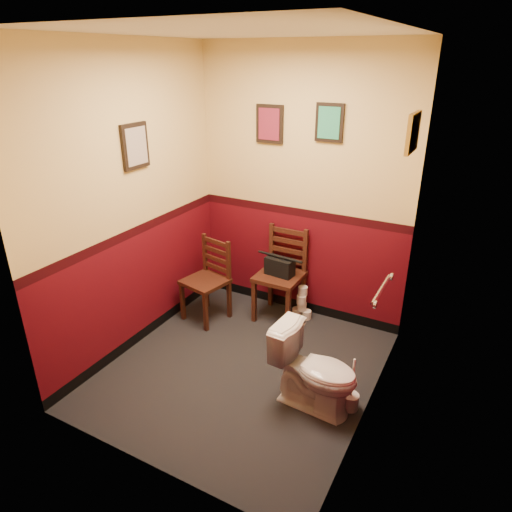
{
  "coord_description": "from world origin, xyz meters",
  "views": [
    {
      "loc": [
        1.66,
        -2.86,
        2.55
      ],
      "look_at": [
        0.0,
        0.25,
        1.0
      ],
      "focal_mm": 32.0,
      "sensor_mm": 36.0,
      "label": 1
    }
  ],
  "objects": [
    {
      "name": "wall_front",
      "position": [
        0.0,
        -1.2,
        1.35
      ],
      "size": [
        2.2,
        0.0,
        2.7
      ],
      "primitive_type": "cube",
      "rotation": [
        -1.57,
        0.0,
        0.0
      ],
      "color": "#4D0810",
      "rests_on": "ground"
    },
    {
      "name": "framed_print_back_a",
      "position": [
        -0.35,
        1.18,
        1.95
      ],
      "size": [
        0.28,
        0.04,
        0.36
      ],
      "color": "black",
      "rests_on": "wall_back"
    },
    {
      "name": "framed_print_left",
      "position": [
        -1.08,
        0.1,
        1.85
      ],
      "size": [
        0.04,
        0.3,
        0.38
      ],
      "color": "black",
      "rests_on": "wall_left"
    },
    {
      "name": "framed_print_right",
      "position": [
        1.08,
        0.6,
        2.05
      ],
      "size": [
        0.04,
        0.34,
        0.28
      ],
      "color": "olive",
      "rests_on": "wall_right"
    },
    {
      "name": "floor",
      "position": [
        0.0,
        0.0,
        0.0
      ],
      "size": [
        2.2,
        2.4,
        0.0
      ],
      "primitive_type": "cube",
      "color": "black",
      "rests_on": "ground"
    },
    {
      "name": "wall_left",
      "position": [
        -1.1,
        0.0,
        1.35
      ],
      "size": [
        0.0,
        2.4,
        2.7
      ],
      "primitive_type": "cube",
      "rotation": [
        1.57,
        0.0,
        1.57
      ],
      "color": "#4D0810",
      "rests_on": "ground"
    },
    {
      "name": "toilet",
      "position": [
        0.72,
        -0.13,
        0.33
      ],
      "size": [
        0.71,
        0.43,
        0.67
      ],
      "primitive_type": "imported",
      "rotation": [
        0.0,
        0.0,
        1.5
      ],
      "color": "white",
      "rests_on": "floor"
    },
    {
      "name": "grab_bar",
      "position": [
        1.07,
        0.25,
        0.95
      ],
      "size": [
        0.05,
        0.56,
        0.06
      ],
      "color": "silver",
      "rests_on": "wall_right"
    },
    {
      "name": "ceiling",
      "position": [
        0.0,
        0.0,
        2.7
      ],
      "size": [
        2.2,
        2.4,
        0.0
      ],
      "primitive_type": "cube",
      "rotation": [
        3.14,
        0.0,
        0.0
      ],
      "color": "silver",
      "rests_on": "ground"
    },
    {
      "name": "wall_right",
      "position": [
        1.1,
        0.0,
        1.35
      ],
      "size": [
        0.0,
        2.4,
        2.7
      ],
      "primitive_type": "cube",
      "rotation": [
        1.57,
        0.0,
        -1.57
      ],
      "color": "#4D0810",
      "rests_on": "ground"
    },
    {
      "name": "handbag",
      "position": [
        -0.1,
        0.95,
        0.59
      ],
      "size": [
        0.3,
        0.17,
        0.21
      ],
      "rotation": [
        0.0,
        0.0,
        -0.09
      ],
      "color": "black",
      "rests_on": "chair_right"
    },
    {
      "name": "chair_left",
      "position": [
        -0.76,
        0.61,
        0.43
      ],
      "size": [
        0.47,
        0.47,
        0.86
      ],
      "rotation": [
        0.0,
        0.0,
        -0.21
      ],
      "color": "#421E13",
      "rests_on": "floor"
    },
    {
      "name": "toilet_brush",
      "position": [
        0.99,
        -0.03,
        0.08
      ],
      "size": [
        0.13,
        0.13,
        0.47
      ],
      "color": "silver",
      "rests_on": "floor"
    },
    {
      "name": "tp_stack",
      "position": [
        0.12,
        1.05,
        0.15
      ],
      "size": [
        0.21,
        0.13,
        0.36
      ],
      "color": "silver",
      "rests_on": "floor"
    },
    {
      "name": "wall_back",
      "position": [
        0.0,
        1.2,
        1.35
      ],
      "size": [
        2.2,
        0.0,
        2.7
      ],
      "primitive_type": "cube",
      "rotation": [
        1.57,
        0.0,
        0.0
      ],
      "color": "#4D0810",
      "rests_on": "ground"
    },
    {
      "name": "chair_right",
      "position": [
        -0.1,
        0.99,
        0.48
      ],
      "size": [
        0.45,
        0.45,
        0.96
      ],
      "rotation": [
        0.0,
        0.0,
        0.0
      ],
      "color": "#421E13",
      "rests_on": "floor"
    },
    {
      "name": "framed_print_back_b",
      "position": [
        0.25,
        1.18,
        2.0
      ],
      "size": [
        0.26,
        0.04,
        0.34
      ],
      "color": "black",
      "rests_on": "wall_back"
    }
  ]
}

